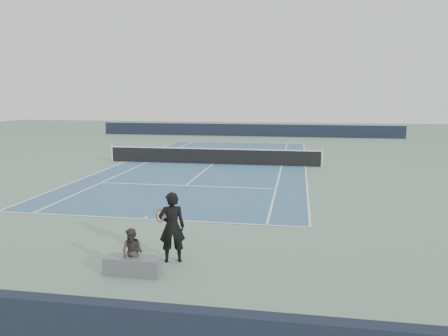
% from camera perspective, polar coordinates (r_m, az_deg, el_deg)
% --- Properties ---
extents(ground, '(80.00, 80.00, 0.00)m').
position_cam_1_polar(ground, '(26.19, -1.49, 0.51)').
color(ground, slate).
extents(court_surface, '(10.97, 23.77, 0.01)m').
position_cam_1_polar(court_surface, '(26.19, -1.49, 0.53)').
color(court_surface, '#366180').
rests_on(court_surface, ground).
extents(tennis_net, '(12.90, 0.10, 1.07)m').
position_cam_1_polar(tennis_net, '(26.12, -1.49, 1.61)').
color(tennis_net, silver).
rests_on(tennis_net, ground).
extents(windscreen_far, '(30.00, 0.25, 1.20)m').
position_cam_1_polar(windscreen_far, '(43.69, 3.08, 4.96)').
color(windscreen_far, black).
rests_on(windscreen_far, ground).
extents(tennis_player, '(0.85, 0.68, 1.79)m').
position_cam_1_polar(tennis_player, '(10.99, -6.82, -7.66)').
color(tennis_player, black).
rests_on(tennis_player, ground).
extents(tennis_ball, '(0.06, 0.06, 0.06)m').
position_cam_1_polar(tennis_ball, '(10.79, -9.83, -12.94)').
color(tennis_ball, '#C6DD2D').
rests_on(tennis_ball, ground).
extents(spectator_bench, '(1.38, 0.70, 1.13)m').
position_cam_1_polar(spectator_bench, '(10.53, -11.85, -11.54)').
color(spectator_bench, '#5E5E63').
rests_on(spectator_bench, ground).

